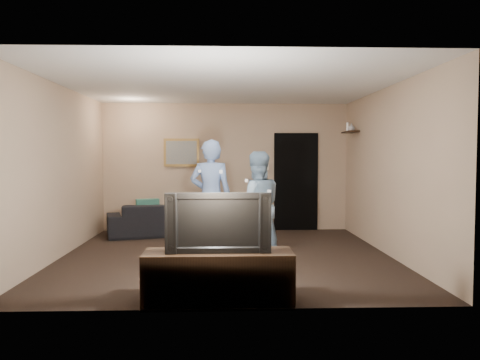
{
  "coord_description": "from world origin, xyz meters",
  "views": [
    {
      "loc": [
        -0.04,
        -7.11,
        1.54
      ],
      "look_at": [
        0.22,
        0.3,
        1.15
      ],
      "focal_mm": 35.0,
      "sensor_mm": 36.0,
      "label": 1
    }
  ],
  "objects_px": {
    "sofa": "(164,219)",
    "wii_player_right": "(256,206)",
    "wii_player_left": "(211,197)",
    "tv_console": "(218,278)",
    "television": "(218,222)"
  },
  "relations": [
    {
      "from": "television",
      "to": "wii_player_right",
      "type": "xyz_separation_m",
      "value": [
        0.54,
        1.9,
        -0.04
      ]
    },
    {
      "from": "sofa",
      "to": "wii_player_right",
      "type": "xyz_separation_m",
      "value": [
        1.64,
        -2.29,
        0.49
      ]
    },
    {
      "from": "sofa",
      "to": "television",
      "type": "relative_size",
      "value": 1.94
    },
    {
      "from": "sofa",
      "to": "wii_player_left",
      "type": "relative_size",
      "value": 1.19
    },
    {
      "from": "television",
      "to": "wii_player_left",
      "type": "xyz_separation_m",
      "value": [
        -0.14,
        2.39,
        0.05
      ]
    },
    {
      "from": "sofa",
      "to": "wii_player_right",
      "type": "height_order",
      "value": "wii_player_right"
    },
    {
      "from": "tv_console",
      "to": "wii_player_right",
      "type": "bearing_deg",
      "value": 73.95
    },
    {
      "from": "sofa",
      "to": "television",
      "type": "height_order",
      "value": "television"
    },
    {
      "from": "television",
      "to": "wii_player_left",
      "type": "bearing_deg",
      "value": 93.1
    },
    {
      "from": "tv_console",
      "to": "wii_player_right",
      "type": "height_order",
      "value": "wii_player_right"
    },
    {
      "from": "sofa",
      "to": "tv_console",
      "type": "relative_size",
      "value": 1.35
    },
    {
      "from": "sofa",
      "to": "wii_player_left",
      "type": "distance_m",
      "value": 2.13
    },
    {
      "from": "wii_player_left",
      "to": "wii_player_right",
      "type": "xyz_separation_m",
      "value": [
        0.68,
        -0.49,
        -0.09
      ]
    },
    {
      "from": "sofa",
      "to": "wii_player_left",
      "type": "height_order",
      "value": "wii_player_left"
    },
    {
      "from": "sofa",
      "to": "television",
      "type": "xyz_separation_m",
      "value": [
        1.11,
        -4.2,
        0.53
      ]
    }
  ]
}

